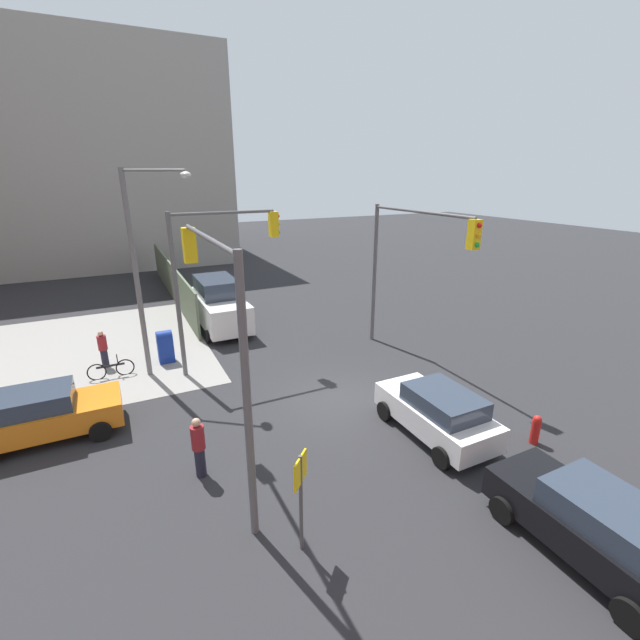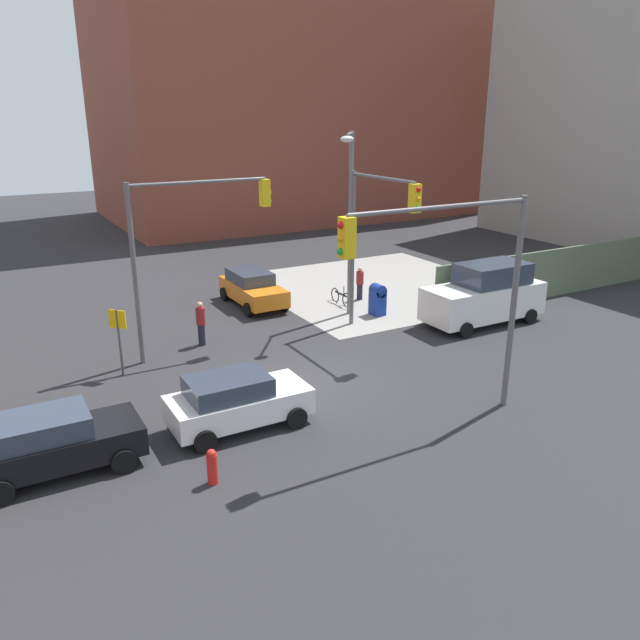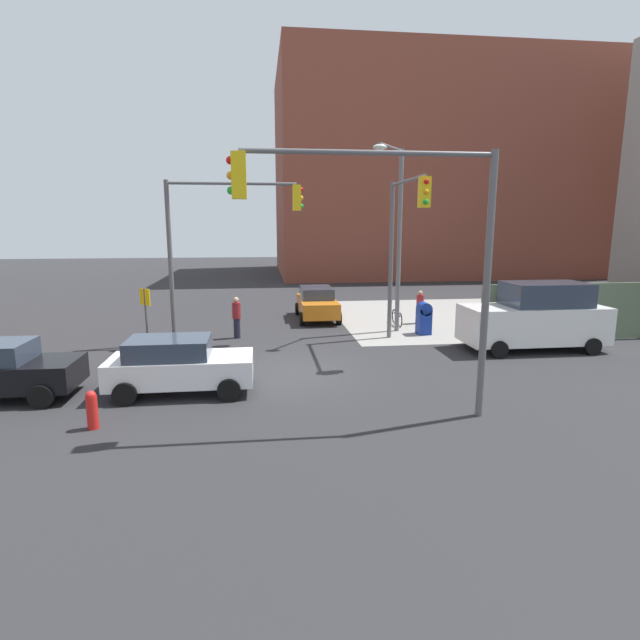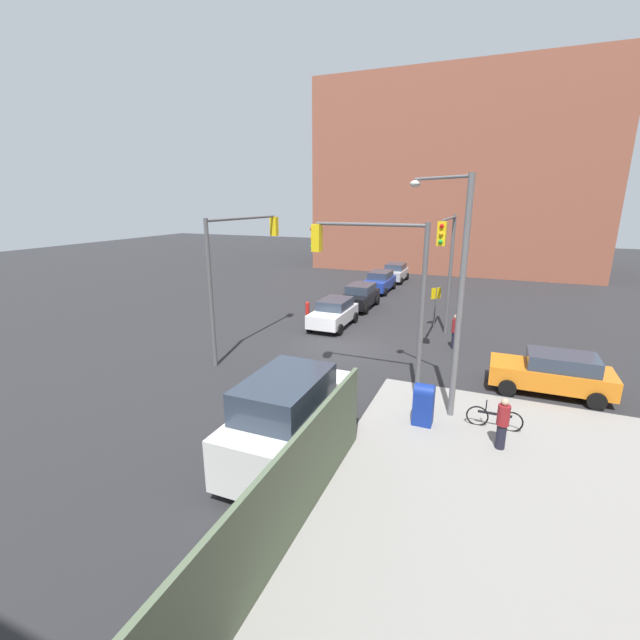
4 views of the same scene
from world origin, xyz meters
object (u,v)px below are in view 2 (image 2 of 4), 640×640
at_px(traffic_signal_se_corner, 454,268).
at_px(hatchback_white, 237,400).
at_px(traffic_signal_ne_corner, 375,225).
at_px(sedan_black, 53,442).
at_px(sedan_orange, 252,288).
at_px(pedestrian_crossing, 360,283).
at_px(traffic_signal_nw_corner, 190,232).
at_px(pedestrian_waiting, 201,323).
at_px(smokestack, 450,98).
at_px(mailbox_blue, 378,299).
at_px(street_lamp_corner, 350,211).
at_px(fire_hydrant, 212,466).
at_px(van_white_delivery, 485,295).
at_px(bicycle_leaning_on_fence, 341,297).

height_order(traffic_signal_se_corner, hatchback_white, traffic_signal_se_corner).
relative_size(traffic_signal_ne_corner, sedan_black, 1.56).
xyz_separation_m(sedan_black, sedan_orange, (10.20, 10.90, 0.00)).
xyz_separation_m(traffic_signal_se_corner, pedestrian_crossing, (4.71, 11.90, -3.83)).
bearing_deg(traffic_signal_nw_corner, sedan_orange, 47.13).
height_order(hatchback_white, pedestrian_waiting, pedestrian_waiting).
xyz_separation_m(sedan_black, pedestrian_waiting, (6.29, 6.92, 0.08)).
bearing_deg(sedan_black, pedestrian_waiting, 47.71).
bearing_deg(pedestrian_crossing, smokestack, -155.79).
relative_size(smokestack, mailbox_blue, 13.89).
xyz_separation_m(mailbox_blue, pedestrian_waiting, (-8.20, 0.20, 0.16)).
xyz_separation_m(traffic_signal_ne_corner, pedestrian_waiting, (-6.50, 2.33, -3.64)).
height_order(smokestack, street_lamp_corner, smokestack).
distance_m(smokestack, hatchback_white, 47.70).
height_order(sedan_black, pedestrian_waiting, pedestrian_waiting).
height_order(fire_hydrant, van_white_delivery, van_white_delivery).
bearing_deg(pedestrian_waiting, sedan_black, -60.52).
bearing_deg(pedestrian_crossing, street_lamp_corner, 27.41).
xyz_separation_m(traffic_signal_nw_corner, mailbox_blue, (8.63, 0.50, -3.86)).
relative_size(smokestack, hatchback_white, 4.90).
height_order(mailbox_blue, sedan_black, sedan_black).
distance_m(fire_hydrant, pedestrian_crossing, 16.55).
xyz_separation_m(street_lamp_corner, hatchback_white, (-8.33, -7.28, -3.86)).
bearing_deg(sedan_orange, fire_hydrant, -117.31).
relative_size(street_lamp_corner, sedan_black, 1.92).
bearing_deg(fire_hydrant, pedestrian_waiting, 72.30).
distance_m(traffic_signal_se_corner, pedestrian_crossing, 13.36).
relative_size(smokestack, traffic_signal_se_corner, 3.06).
bearing_deg(traffic_signal_ne_corner, hatchback_white, -149.41).
relative_size(traffic_signal_nw_corner, street_lamp_corner, 0.81).
xyz_separation_m(traffic_signal_ne_corner, mailbox_blue, (1.70, 2.13, -3.80)).
bearing_deg(street_lamp_corner, bicycle_leaning_on_fence, 69.90).
bearing_deg(smokestack, traffic_signal_nw_corner, -142.71).
distance_m(fire_hydrant, hatchback_white, 2.96).
bearing_deg(sedan_black, fire_hydrant, -36.96).
bearing_deg(street_lamp_corner, traffic_signal_ne_corner, -100.33).
distance_m(mailbox_blue, hatchback_white, 11.71).
height_order(street_lamp_corner, pedestrian_waiting, street_lamp_corner).
height_order(mailbox_blue, van_white_delivery, van_white_delivery).
relative_size(traffic_signal_nw_corner, fire_hydrant, 6.91).
xyz_separation_m(hatchback_white, pedestrian_crossing, (10.15, 9.17, 0.00)).
bearing_deg(traffic_signal_ne_corner, pedestrian_crossing, 63.09).
relative_size(traffic_signal_se_corner, pedestrian_waiting, 3.67).
xyz_separation_m(traffic_signal_se_corner, hatchback_white, (-5.44, 2.73, -3.83)).
height_order(traffic_signal_se_corner, pedestrian_crossing, traffic_signal_se_corner).
bearing_deg(sedan_orange, pedestrian_crossing, -19.92).
distance_m(smokestack, traffic_signal_se_corner, 45.35).
relative_size(traffic_signal_se_corner, van_white_delivery, 1.20).
bearing_deg(pedestrian_waiting, van_white_delivery, 55.39).
bearing_deg(smokestack, pedestrian_waiting, -143.12).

